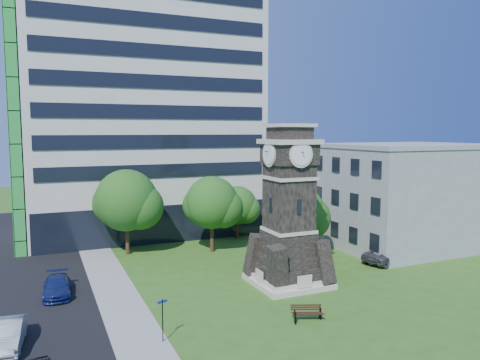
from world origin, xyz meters
name	(u,v)px	position (x,y,z in m)	size (l,w,h in m)	color
ground	(265,297)	(0.00, 0.00, 0.00)	(160.00, 160.00, 0.00)	#315A19
sidewalk	(116,293)	(-9.50, 5.00, 0.03)	(3.00, 70.00, 0.06)	gray
clock_tower	(289,216)	(3.00, 2.00, 5.28)	(5.40, 5.40, 12.22)	beige
office_tall	(140,109)	(-3.20, 25.84, 14.22)	(26.20, 15.11, 28.60)	silver
office_low	(405,195)	(19.97, 8.00, 5.21)	(15.20, 12.20, 10.40)	#9B9DA0
car_street_mid	(8,335)	(-16.16, -1.33, 0.71)	(1.50, 4.30, 1.42)	#9CA0A3
car_street_north	(57,286)	(-13.41, 6.29, 0.65)	(1.83, 4.51, 1.31)	navy
car_east_lot	(388,255)	(13.98, 3.52, 0.71)	(2.36, 5.11, 1.42)	#424246
park_bench	(307,312)	(0.64, -4.63, 0.52)	(1.91, 0.51, 0.99)	black
street_sign	(163,315)	(-8.32, -4.08, 1.56)	(0.60, 0.06, 2.49)	black
tree_nw	(127,202)	(-6.70, 15.62, 4.98)	(6.44, 5.85, 8.12)	#332114
tree_nc	(212,204)	(0.99, 13.33, 4.63)	(5.60, 5.09, 7.38)	#332114
tree_ne	(238,207)	(5.42, 17.48, 3.51)	(4.63, 4.21, 5.76)	#332114
tree_east	(298,215)	(7.65, 8.56, 3.95)	(5.76, 5.24, 6.74)	#332114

